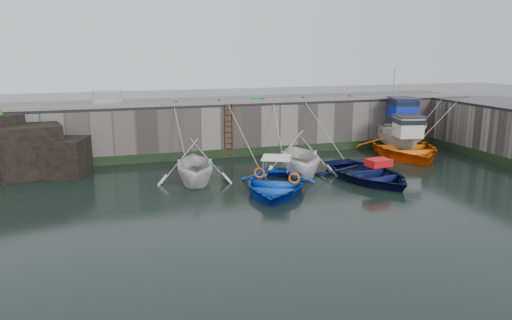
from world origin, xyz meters
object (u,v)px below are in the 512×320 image
object	(u,v)px
bollard_d	(303,99)
bollard_b	(219,102)
bollard_c	(263,100)
ladder	(229,131)
boat_near_navy	(367,180)
boat_far_orange	(403,147)
bollard_a	(176,103)
boat_near_blue	(275,190)
boat_near_white	(195,182)
bollard_e	(349,98)
boat_near_blacktrim	(299,174)
boat_far_white	(398,133)
fish_crate	(255,99)

from	to	relation	value
bollard_d	bollard_b	bearing A→B (deg)	180.00
bollard_c	ladder	bearing A→B (deg)	-171.33
ladder	boat_near_navy	xyz separation A→B (m)	(5.23, -7.07, -1.59)
boat_far_orange	bollard_a	size ratio (longest dim) A/B	30.32
boat_near_blue	boat_near_white	bearing A→B (deg)	165.84
bollard_a	bollard_c	bearing A→B (deg)	0.00
bollard_e	bollard_b	bearing A→B (deg)	180.00
bollard_c	bollard_d	xyz separation A→B (m)	(2.60, 0.00, 0.00)
bollard_e	boat_near_white	bearing A→B (deg)	-154.70
boat_far_orange	bollard_d	xyz separation A→B (m)	(-5.54, 2.72, 2.80)
boat_near_white	boat_near_blacktrim	size ratio (longest dim) A/B	0.94
bollard_e	boat_far_white	bearing A→B (deg)	-18.78
ladder	boat_near_navy	bearing A→B (deg)	-53.51
boat_near_white	bollard_b	world-z (taller)	bollard_b
boat_near_white	bollard_a	distance (m)	6.15
boat_near_white	bollard_a	bearing A→B (deg)	98.48
boat_near_blacktrim	bollard_a	world-z (taller)	bollard_a
fish_crate	boat_near_navy	bearing A→B (deg)	-52.19
ladder	bollard_d	bearing A→B (deg)	4.00
bollard_a	boat_near_navy	bearing A→B (deg)	-41.98
boat_near_white	boat_near_blacktrim	distance (m)	5.45
boat_far_white	bollard_d	distance (m)	6.72
boat_far_white	bollard_b	size ratio (longest dim) A/B	23.85
ladder	boat_near_blacktrim	size ratio (longest dim) A/B	0.66
bollard_a	bollard_b	bearing A→B (deg)	0.00
bollard_b	boat_near_blacktrim	bearing A→B (deg)	-60.60
boat_near_blacktrim	boat_near_blue	bearing A→B (deg)	-119.19
boat_near_blue	boat_far_orange	xyz separation A→B (m)	(10.07, 5.06, 0.50)
boat_far_white	bollard_a	distance (m)	14.26
bollard_b	bollard_c	world-z (taller)	same
bollard_c	bollard_e	bearing A→B (deg)	0.00
boat_near_blacktrim	bollard_d	size ratio (longest dim) A/B	17.42
ladder	bollard_e	distance (m)	8.19
ladder	boat_near_blacktrim	distance (m)	5.73
bollard_a	bollard_d	world-z (taller)	same
boat_near_blacktrim	bollard_a	distance (m)	8.27
boat_far_orange	fish_crate	bearing A→B (deg)	168.66
fish_crate	bollard_a	distance (m)	5.12
boat_near_blue	boat_near_navy	bearing A→B (deg)	28.76
boat_far_orange	bollard_e	xyz separation A→B (m)	(-2.34, 2.72, 2.80)
ladder	bollard_b	world-z (taller)	bollard_b
fish_crate	bollard_b	size ratio (longest dim) A/B	2.23
boat_near_blue	boat_near_blacktrim	bearing A→B (deg)	73.30
boat_near_white	boat_far_orange	distance (m)	13.56
boat_near_white	boat_near_blacktrim	xyz separation A→B (m)	(5.45, -0.07, 0.00)
boat_near_white	bollard_a	world-z (taller)	bollard_a
bollard_a	bollard_e	distance (m)	11.00
ladder	bollard_e	world-z (taller)	bollard_e
boat_near_white	bollard_b	bearing A→B (deg)	72.73
boat_near_white	bollard_d	world-z (taller)	bollard_d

